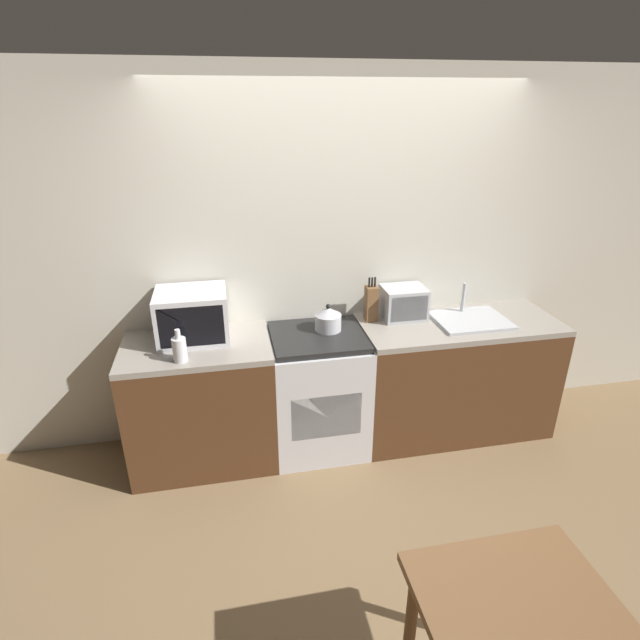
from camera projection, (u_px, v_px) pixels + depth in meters
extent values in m
plane|color=brown|center=(373.00, 499.00, 3.23)|extent=(16.00, 16.00, 0.00)
cube|color=beige|center=(340.00, 262.00, 3.59)|extent=(10.00, 0.06, 2.60)
cube|color=#4C2D19|center=(202.00, 405.00, 3.45)|extent=(0.97, 0.62, 0.86)
cube|color=gray|center=(196.00, 347.00, 3.27)|extent=(0.97, 0.62, 0.04)
cube|color=#4C2D19|center=(453.00, 378.00, 3.79)|extent=(1.44, 0.62, 0.86)
cube|color=gray|center=(460.00, 324.00, 3.60)|extent=(1.44, 0.62, 0.04)
cube|color=silver|center=(318.00, 393.00, 3.60)|extent=(0.66, 0.62, 0.86)
cube|color=black|center=(318.00, 337.00, 3.42)|extent=(0.63, 0.57, 0.04)
cube|color=black|center=(326.00, 417.00, 3.33)|extent=(0.48, 0.02, 0.32)
cylinder|color=#B7B7BC|center=(328.00, 322.00, 3.45)|extent=(0.18, 0.18, 0.11)
cone|color=#B7B7BC|center=(328.00, 311.00, 3.42)|extent=(0.17, 0.17, 0.05)
sphere|color=black|center=(328.00, 306.00, 3.40)|extent=(0.03, 0.03, 0.03)
cube|color=silver|center=(192.00, 315.00, 3.28)|extent=(0.46, 0.38, 0.34)
cube|color=black|center=(191.00, 327.00, 3.12)|extent=(0.40, 0.01, 0.27)
cylinder|color=silver|center=(180.00, 350.00, 3.03)|extent=(0.09, 0.09, 0.15)
cylinder|color=silver|center=(178.00, 334.00, 2.99)|extent=(0.03, 0.03, 0.06)
cube|color=brown|center=(371.00, 304.00, 3.57)|extent=(0.08, 0.09, 0.26)
cylinder|color=black|center=(369.00, 282.00, 3.50)|extent=(0.01, 0.01, 0.07)
cylinder|color=black|center=(372.00, 282.00, 3.51)|extent=(0.01, 0.01, 0.07)
cylinder|color=black|center=(375.00, 282.00, 3.51)|extent=(0.01, 0.01, 0.07)
cube|color=#ADAFB5|center=(403.00, 303.00, 3.63)|extent=(0.31, 0.25, 0.23)
cube|color=black|center=(409.00, 309.00, 3.52)|extent=(0.27, 0.01, 0.19)
cube|color=#ADAFB5|center=(471.00, 320.00, 3.61)|extent=(0.51, 0.42, 0.02)
cylinder|color=#ADAFB5|center=(463.00, 297.00, 3.69)|extent=(0.03, 0.03, 0.22)
cube|color=brown|center=(526.00, 618.00, 1.73)|extent=(0.71, 0.67, 0.04)
cylinder|color=brown|center=(410.00, 629.00, 2.08)|extent=(0.05, 0.05, 0.70)
cylinder|color=brown|center=(537.00, 603.00, 2.18)|extent=(0.05, 0.05, 0.70)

